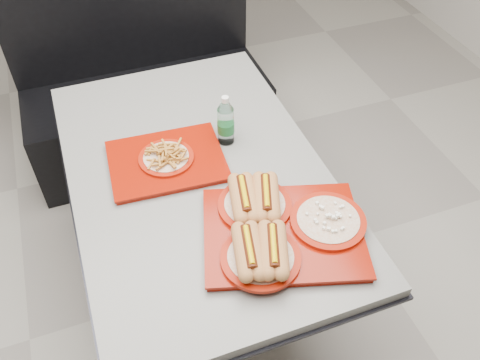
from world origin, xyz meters
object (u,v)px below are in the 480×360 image
object	(u,v)px
diner_table	(200,201)
tray_near	(277,228)
water_bottle	(226,123)
booth_bench	(144,86)
tray_far	(166,159)

from	to	relation	value
diner_table	tray_near	bearing A→B (deg)	-68.20
water_bottle	booth_bench	bearing A→B (deg)	98.93
tray_far	water_bottle	size ratio (longest dim) A/B	2.11
booth_bench	tray_near	world-z (taller)	booth_bench
water_bottle	tray_near	bearing A→B (deg)	-90.24
diner_table	water_bottle	xyz separation A→B (m)	(0.15, 0.12, 0.25)
diner_table	tray_far	size ratio (longest dim) A/B	3.26
diner_table	water_bottle	bearing A→B (deg)	37.53
booth_bench	diner_table	bearing A→B (deg)	-90.00
diner_table	water_bottle	world-z (taller)	water_bottle
booth_bench	tray_far	bearing A→B (deg)	-95.24
diner_table	booth_bench	world-z (taller)	booth_bench
tray_far	water_bottle	distance (m)	0.26
tray_far	water_bottle	xyz separation A→B (m)	(0.25, 0.05, 0.07)
diner_table	water_bottle	distance (m)	0.32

